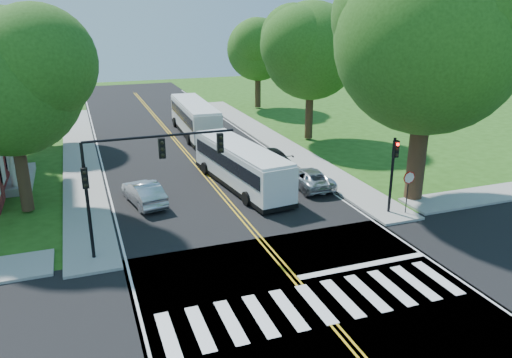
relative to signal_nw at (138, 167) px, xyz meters
name	(u,v)px	position (x,y,z in m)	size (l,w,h in m)	color
ground	(310,298)	(5.86, -6.43, -4.38)	(140.00, 140.00, 0.00)	#244B12
road	(202,172)	(5.86, 11.57, -4.37)	(14.00, 96.00, 0.01)	black
cross_road	(310,297)	(5.86, -6.43, -4.37)	(60.00, 12.00, 0.01)	black
center_line	(190,157)	(5.86, 15.57, -4.36)	(0.36, 70.00, 0.01)	gold
edge_line_w	(102,166)	(-0.94, 15.57, -4.36)	(0.12, 70.00, 0.01)	silver
edge_line_e	(268,149)	(12.66, 15.57, -4.36)	(0.12, 70.00, 0.01)	silver
crosswalk	(316,304)	(5.86, -6.93, -4.36)	(12.60, 3.00, 0.01)	silver
stop_bar	(363,265)	(9.36, -4.83, -4.36)	(6.60, 0.40, 0.01)	silver
sidewalk_nw	(80,157)	(-2.44, 18.57, -4.30)	(2.60, 40.00, 0.15)	gray
sidewalk_ne	(272,139)	(14.16, 18.57, -4.30)	(2.60, 40.00, 0.15)	gray
tree_ne_big	(429,40)	(16.86, 1.57, 5.24)	(10.80, 10.80, 14.91)	#321B14
tree_west_near	(8,83)	(-5.64, 7.57, 3.15)	(8.00, 8.00, 11.40)	#321B14
tree_west_far	(35,64)	(-5.14, 23.57, 2.62)	(7.60, 7.60, 10.67)	#321B14
tree_east_mid	(311,51)	(17.36, 17.57, 3.48)	(8.40, 8.40, 11.93)	#321B14
tree_east_far	(258,50)	(18.36, 33.57, 2.48)	(7.20, 7.20, 10.34)	#321B14
signal_nw	(138,167)	(0.00, 0.00, 0.00)	(7.15, 0.46, 5.66)	black
signal_ne	(393,165)	(14.06, 0.01, -1.41)	(0.30, 0.46, 4.40)	black
stop_sign	(409,182)	(14.86, -0.45, -2.35)	(0.76, 0.08, 2.53)	black
bus_lead	(241,165)	(7.51, 7.58, -2.88)	(3.66, 11.09, 2.81)	silver
bus_follow	(195,118)	(8.10, 23.07, -2.76)	(3.15, 11.85, 3.05)	silver
hatchback	(144,193)	(0.94, 6.52, -3.64)	(1.54, 4.41, 1.45)	#ABADB3
suv	(309,178)	(11.72, 5.81, -3.73)	(2.12, 4.60, 1.28)	silver
dark_sedan	(269,157)	(10.97, 11.16, -3.66)	(1.98, 4.86, 1.41)	black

